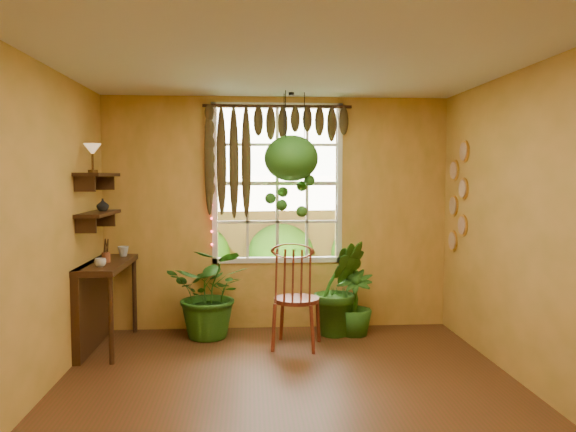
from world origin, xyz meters
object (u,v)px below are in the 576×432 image
(potted_plant_left, at_px, (212,293))
(potted_plant_mid, at_px, (340,288))
(counter_ledge, at_px, (97,295))
(hanging_basket, at_px, (291,165))
(windsor_chair, at_px, (296,313))

(potted_plant_left, xyz_separation_m, potted_plant_mid, (1.43, -0.00, 0.03))
(counter_ledge, distance_m, hanging_basket, 2.47)
(windsor_chair, relative_size, potted_plant_mid, 1.19)
(potted_plant_left, height_order, potted_plant_mid, potted_plant_mid)
(hanging_basket, bearing_deg, potted_plant_left, -179.15)
(potted_plant_mid, height_order, hanging_basket, hanging_basket)
(potted_plant_mid, bearing_deg, potted_plant_left, 179.97)
(windsor_chair, relative_size, hanging_basket, 0.92)
(potted_plant_mid, bearing_deg, hanging_basket, 178.55)
(counter_ledge, height_order, potted_plant_mid, potted_plant_mid)
(potted_plant_left, xyz_separation_m, hanging_basket, (0.88, 0.01, 1.40))
(potted_plant_mid, distance_m, hanging_basket, 1.47)
(windsor_chair, distance_m, potted_plant_left, 1.01)
(counter_ledge, relative_size, hanging_basket, 0.87)
(counter_ledge, bearing_deg, hanging_basket, 8.14)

